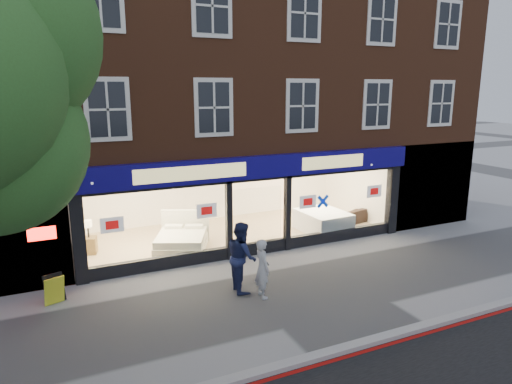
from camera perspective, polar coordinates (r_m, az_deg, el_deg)
ground at (r=12.76m, az=6.33°, el=-12.03°), size 120.00×120.00×0.00m
kerb_line at (r=10.55m, az=15.49°, el=-18.12°), size 60.00×0.10×0.01m
kerb_stone at (r=10.65m, az=14.78°, el=-17.41°), size 60.00×0.25×0.12m
showroom_floor at (r=17.13m, az=-2.78°, el=-5.21°), size 11.00×4.50×0.10m
building at (r=17.91m, az=-5.18°, el=17.01°), size 19.00×8.26×10.30m
display_bed at (r=15.50m, az=-9.25°, el=-5.91°), size 2.30×2.47×1.12m
bedside_table at (r=15.86m, az=-20.10°, el=-6.27°), size 0.55×0.55×0.55m
mattress_stack at (r=17.33m, az=8.35°, el=-3.64°), size 1.60×1.98×0.76m
sofa at (r=18.56m, az=11.45°, el=-2.99°), size 1.98×1.12×0.55m
a_board at (r=12.86m, az=-23.90°, el=-11.07°), size 0.57×0.46×0.76m
pedestrian_grey at (r=12.00m, az=0.80°, el=-9.50°), size 0.40×0.59×1.58m
pedestrian_blue at (r=12.33m, az=-1.79°, el=-8.07°), size 0.82×1.00×1.91m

